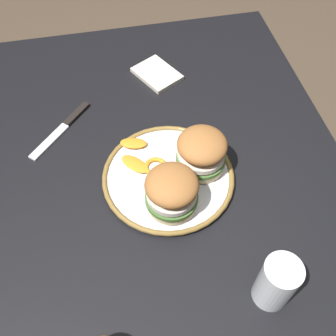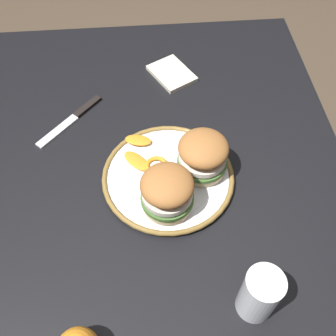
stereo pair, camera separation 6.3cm
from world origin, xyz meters
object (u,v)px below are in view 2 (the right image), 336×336
object	(u,v)px
dinner_plate	(168,176)
table_knife	(75,117)
sandwich_half_left	(203,155)
dining_table	(156,202)
sandwich_half_right	(167,191)
drinking_glass	(259,296)

from	to	relation	value
dinner_plate	table_knife	distance (m)	0.31
dinner_plate	sandwich_half_left	bearing A→B (deg)	-82.83
sandwich_half_left	table_knife	xyz separation A→B (m)	(0.20, 0.31, -0.07)
dinner_plate	table_knife	bearing A→B (deg)	47.38
dining_table	sandwich_half_right	xyz separation A→B (m)	(-0.08, -0.02, 0.17)
sandwich_half_left	table_knife	size ratio (longest dim) A/B	0.92
dinner_plate	sandwich_half_right	bearing A→B (deg)	173.90
dinner_plate	sandwich_half_left	size ratio (longest dim) A/B	1.93
sandwich_half_left	sandwich_half_right	world-z (taller)	same
drinking_glass	table_knife	size ratio (longest dim) A/B	0.73
sandwich_half_left	table_knife	world-z (taller)	sandwich_half_left
sandwich_half_left	sandwich_half_right	xyz separation A→B (m)	(-0.09, 0.09, 0.00)
drinking_glass	sandwich_half_left	bearing A→B (deg)	10.41
dining_table	table_knife	distance (m)	0.31
table_knife	dining_table	bearing A→B (deg)	-137.32
sandwich_half_left	dinner_plate	bearing A→B (deg)	97.17
dining_table	dinner_plate	size ratio (longest dim) A/B	3.95
table_knife	sandwich_half_left	bearing A→B (deg)	-123.09
dining_table	table_knife	bearing A→B (deg)	42.68
sandwich_half_right	drinking_glass	size ratio (longest dim) A/B	1.25
dinner_plate	table_knife	xyz separation A→B (m)	(0.21, 0.23, -0.01)
dining_table	drinking_glass	bearing A→B (deg)	-150.95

